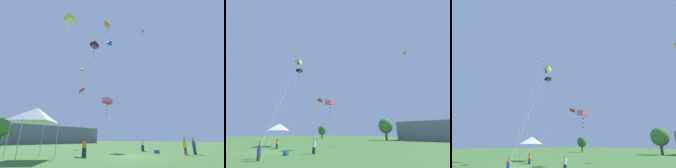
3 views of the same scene
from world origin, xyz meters
The scene contains 17 objects.
ground_plane centered at (0.00, 0.00, 0.00)m, with size 220.00×220.00×0.00m, color #427033.
distant_building centered at (18.84, 50.25, 3.15)m, with size 34.79×10.34×6.30m, color slate.
tree_far_left centered at (-1.70, 43.01, 4.89)m, with size 5.01×4.51×7.56m.
festival_tent centered at (-7.49, 5.17, 3.58)m, with size 3.29×3.29×4.22m.
cooler_box centered at (4.41, -0.27, 0.18)m, with size 0.68×0.33×0.36m, color blue.
person_blue_shirt centered at (5.73, -3.97, 0.82)m, with size 0.35×0.35×1.70m.
person_yellow_shirt centered at (4.49, -3.43, 0.83)m, with size 0.35×0.35×1.71m.
person_orange_shirt centered at (-3.56, 2.92, 0.86)m, with size 0.38×0.38×1.60m.
person_white_shirt centered at (6.01, 2.56, 0.88)m, with size 0.39×0.39×1.64m.
kite_orange_diamond_0 centered at (12.49, 26.83, 22.61)m, with size 7.54×24.75×23.43m.
kite_orange_delta_1 centered at (-0.71, 2.85, 16.92)m, with size 7.55×7.80×17.41m.
kite_yellow_box_2 centered at (-4.78, 6.35, 17.22)m, with size 11.77×11.70×17.91m.
kite_red_delta_3 centered at (-0.07, 8.88, 8.51)m, with size 4.43×13.24×8.98m.
kite_pink_box_4 centered at (4.06, 7.46, 7.36)m, with size 8.57×5.27×7.90m.
kite_green_diamond_5 centered at (17.06, 6.94, 29.27)m, with size 11.44×12.15×29.97m.
kite_black_box_6 centered at (-1.55, 4.59, 13.80)m, with size 7.93×8.81×14.21m.
kite_blue_diamond_7 centered at (0.16, 3.12, 14.60)m, with size 6.44×8.09×15.29m.
Camera 1 is at (-12.96, -9.16, 1.48)m, focal length 24.00 mm.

